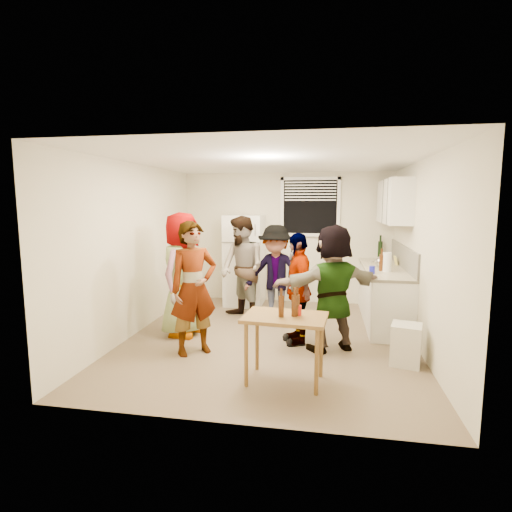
% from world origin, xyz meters
% --- Properties ---
extents(room, '(4.00, 4.50, 2.50)m').
position_xyz_m(room, '(0.00, 0.00, 0.00)').
color(room, beige).
rests_on(room, ground).
extents(window, '(1.12, 0.10, 1.06)m').
position_xyz_m(window, '(0.45, 2.21, 1.85)').
color(window, white).
rests_on(window, room).
extents(refrigerator, '(0.70, 0.70, 1.70)m').
position_xyz_m(refrigerator, '(-0.75, 1.88, 0.85)').
color(refrigerator, white).
rests_on(refrigerator, ground).
extents(counter_lower, '(0.60, 2.20, 0.86)m').
position_xyz_m(counter_lower, '(1.70, 1.15, 0.43)').
color(counter_lower, white).
rests_on(counter_lower, ground).
extents(countertop, '(0.64, 2.22, 0.04)m').
position_xyz_m(countertop, '(1.70, 1.15, 0.88)').
color(countertop, beige).
rests_on(countertop, counter_lower).
extents(backsplash, '(0.03, 2.20, 0.36)m').
position_xyz_m(backsplash, '(1.99, 1.15, 1.08)').
color(backsplash, '#A9A59B').
rests_on(backsplash, countertop).
extents(upper_cabinets, '(0.34, 1.60, 0.70)m').
position_xyz_m(upper_cabinets, '(1.83, 1.35, 1.95)').
color(upper_cabinets, white).
rests_on(upper_cabinets, room).
extents(kettle, '(0.27, 0.23, 0.20)m').
position_xyz_m(kettle, '(1.65, 1.13, 0.90)').
color(kettle, silver).
rests_on(kettle, countertop).
extents(paper_towel, '(0.13, 0.13, 0.29)m').
position_xyz_m(paper_towel, '(1.68, 0.77, 0.90)').
color(paper_towel, white).
rests_on(paper_towel, countertop).
extents(wine_bottle, '(0.08, 0.08, 0.33)m').
position_xyz_m(wine_bottle, '(1.75, 2.14, 0.90)').
color(wine_bottle, black).
rests_on(wine_bottle, countertop).
extents(beer_bottle_counter, '(0.07, 0.07, 0.26)m').
position_xyz_m(beer_bottle_counter, '(1.60, 0.77, 0.90)').
color(beer_bottle_counter, '#47230C').
rests_on(beer_bottle_counter, countertop).
extents(blue_cup, '(0.08, 0.08, 0.11)m').
position_xyz_m(blue_cup, '(1.44, 0.53, 0.90)').
color(blue_cup, '#1B1FC1').
rests_on(blue_cup, countertop).
extents(picture_frame, '(0.02, 0.17, 0.14)m').
position_xyz_m(picture_frame, '(1.92, 1.47, 0.97)').
color(picture_frame, '#F5DE5B').
rests_on(picture_frame, countertop).
extents(trash_bin, '(0.41, 0.41, 0.50)m').
position_xyz_m(trash_bin, '(1.74, -0.61, 0.25)').
color(trash_bin, beige).
rests_on(trash_bin, ground).
extents(serving_table, '(0.92, 0.66, 0.74)m').
position_xyz_m(serving_table, '(0.35, -1.33, 0.00)').
color(serving_table, brown).
rests_on(serving_table, ground).
extents(beer_bottle_table, '(0.06, 0.06, 0.22)m').
position_xyz_m(beer_bottle_table, '(0.31, -1.37, 0.74)').
color(beer_bottle_table, '#47230C').
rests_on(beer_bottle_table, serving_table).
extents(red_cup, '(0.08, 0.08, 0.11)m').
position_xyz_m(red_cup, '(0.48, -1.28, 0.74)').
color(red_cup, '#B61A0D').
rests_on(red_cup, serving_table).
extents(guest_grey, '(1.94, 1.21, 0.57)m').
position_xyz_m(guest_grey, '(-1.29, -0.01, 0.00)').
color(guest_grey, gray).
rests_on(guest_grey, ground).
extents(guest_stripe, '(1.58, 1.71, 0.41)m').
position_xyz_m(guest_stripe, '(-0.88, -0.69, 0.00)').
color(guest_stripe, '#141933').
rests_on(guest_stripe, ground).
extents(guest_back_left, '(1.80, 1.82, 0.65)m').
position_xyz_m(guest_back_left, '(-0.58, 0.86, 0.00)').
color(guest_back_left, brown).
rests_on(guest_back_left, ground).
extents(guest_back_right, '(1.18, 1.68, 0.59)m').
position_xyz_m(guest_back_right, '(-0.02, 0.82, 0.00)').
color(guest_back_right, '#3C3C41').
rests_on(guest_back_right, ground).
extents(guest_black, '(1.74, 1.34, 0.37)m').
position_xyz_m(guest_black, '(0.39, -0.07, 0.00)').
color(guest_black, black).
rests_on(guest_black, ground).
extents(guest_orange, '(2.15, 2.20, 0.49)m').
position_xyz_m(guest_orange, '(0.86, -0.27, 0.00)').
color(guest_orange, '#F79A58').
rests_on(guest_orange, ground).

